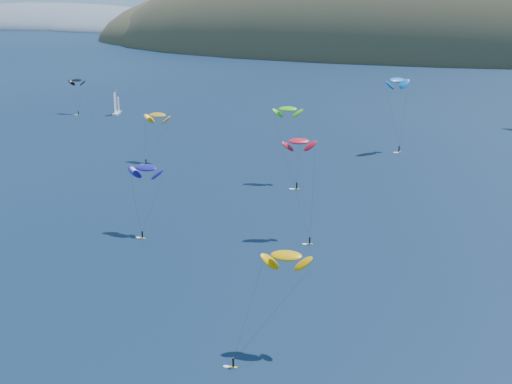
% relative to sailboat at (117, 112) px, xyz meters
% --- Properties ---
extents(island, '(730.00, 300.00, 210.00)m').
position_rel_sailboat_xyz_m(island, '(149.84, 357.95, -11.65)').
color(island, '#3D3526').
rests_on(island, ground).
extents(headland, '(460.00, 250.00, 60.00)m').
position_rel_sailboat_xyz_m(headland, '(-334.82, 545.67, -4.27)').
color(headland, slate).
rests_on(headland, ground).
extents(sailboat, '(8.80, 7.54, 10.65)m').
position_rel_sailboat_xyz_m(sailboat, '(0.00, 0.00, 0.00)').
color(sailboat, white).
rests_on(sailboat, ground).
extents(kitesurfer_1, '(9.17, 9.97, 16.78)m').
position_rel_sailboat_xyz_m(kitesurfer_1, '(48.38, -69.06, 13.40)').
color(kitesurfer_1, yellow).
rests_on(kitesurfer_1, ground).
extents(kitesurfer_2, '(10.19, 11.68, 16.76)m').
position_rel_sailboat_xyz_m(kitesurfer_2, '(113.88, -174.01, 13.74)').
color(kitesurfer_2, yellow).
rests_on(kitesurfer_2, ground).
extents(kitesurfer_3, '(10.02, 12.49, 22.45)m').
position_rel_sailboat_xyz_m(kitesurfer_3, '(92.54, -80.24, 19.25)').
color(kitesurfer_3, yellow).
rests_on(kitesurfer_3, ground).
extents(kitesurfer_4, '(9.76, 10.40, 25.90)m').
position_rel_sailboat_xyz_m(kitesurfer_4, '(118.83, -34.27, 22.21)').
color(kitesurfer_4, yellow).
rests_on(kitesurfer_4, ground).
extents(kitesurfer_9, '(9.00, 10.89, 22.88)m').
position_rel_sailboat_xyz_m(kitesurfer_9, '(104.81, -122.61, 19.89)').
color(kitesurfer_9, yellow).
rests_on(kitesurfer_9, ground).
extents(kitesurfer_10, '(8.59, 8.88, 16.78)m').
position_rel_sailboat_xyz_m(kitesurfer_10, '(71.52, -130.29, 13.54)').
color(kitesurfer_10, yellow).
rests_on(kitesurfer_10, ground).
extents(kitesurfer_12, '(7.72, 7.82, 16.01)m').
position_rel_sailboat_xyz_m(kitesurfer_12, '(-17.37, -0.52, 12.94)').
color(kitesurfer_12, yellow).
rests_on(kitesurfer_12, ground).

